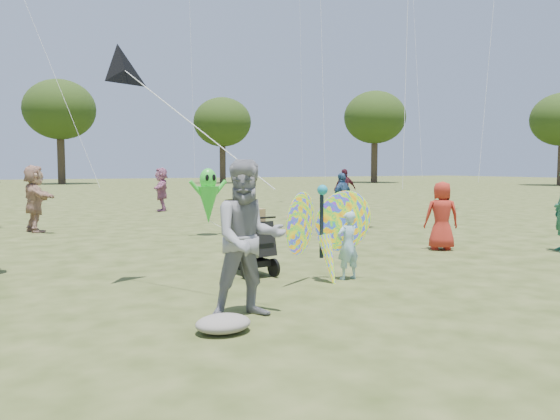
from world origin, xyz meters
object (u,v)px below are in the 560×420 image
object	(u,v)px
butterfly_kite	(325,234)
alien_kite	(208,198)
child_girl	(348,245)
jogging_stroller	(250,237)
crowd_c	(342,198)
crowd_j	(161,189)
adult_man	(249,239)
crowd_h	(345,189)
crowd_d	(34,199)
crowd_a	(442,216)

from	to	relation	value
butterfly_kite	alien_kite	distance (m)	6.26
child_girl	jogging_stroller	size ratio (longest dim) A/B	0.99
crowd_c	alien_kite	bearing A→B (deg)	-6.22
crowd_j	crowd_c	bearing A→B (deg)	45.48
adult_man	crowd_j	size ratio (longest dim) A/B	1.06
jogging_stroller	alien_kite	bearing A→B (deg)	70.14
crowd_h	alien_kite	bearing A→B (deg)	41.16
crowd_h	crowd_d	bearing A→B (deg)	18.90
adult_man	crowd_j	xyz separation A→B (m)	(3.30, 15.86, -0.05)
child_girl	adult_man	bearing A→B (deg)	27.65
child_girl	crowd_h	distance (m)	14.28
crowd_a	butterfly_kite	bearing A→B (deg)	51.84
crowd_c	butterfly_kite	xyz separation A→B (m)	(-5.25, -7.30, -0.05)
crowd_a	butterfly_kite	xyz separation A→B (m)	(-3.96, -1.62, 0.01)
alien_kite	crowd_c	bearing A→B (deg)	12.30
crowd_h	alien_kite	xyz separation A→B (m)	(-8.04, -5.58, 0.12)
crowd_a	alien_kite	world-z (taller)	alien_kite
jogging_stroller	butterfly_kite	bearing A→B (deg)	-62.58
crowd_d	crowd_h	size ratio (longest dim) A/B	1.08
crowd_a	crowd_j	distance (m)	13.23
crowd_j	alien_kite	bearing A→B (deg)	10.85
child_girl	crowd_a	xyz separation A→B (m)	(3.52, 1.62, 0.19)
crowd_a	crowd_j	bearing A→B (deg)	-49.55
child_girl	crowd_d	bearing A→B (deg)	-67.79
adult_man	crowd_d	distance (m)	10.55
crowd_c	crowd_d	xyz separation A→B (m)	(-8.78, 1.87, 0.12)
child_girl	adult_man	world-z (taller)	adult_man
jogging_stroller	crowd_c	bearing A→B (deg)	38.73
child_girl	crowd_j	world-z (taller)	crowd_j
crowd_a	crowd_d	xyz separation A→B (m)	(-7.49, 7.55, 0.18)
crowd_c	crowd_d	distance (m)	8.98
jogging_stroller	butterfly_kite	world-z (taller)	butterfly_kite
crowd_c	crowd_h	distance (m)	5.54
crowd_a	crowd_j	world-z (taller)	crowd_j
crowd_j	jogging_stroller	bearing A→B (deg)	8.75
crowd_d	butterfly_kite	bearing A→B (deg)	-173.00
crowd_c	alien_kite	size ratio (longest dim) A/B	0.91
crowd_a	jogging_stroller	bearing A→B (deg)	35.89
child_girl	crowd_d	size ratio (longest dim) A/B	0.59
crowd_d	crowd_h	world-z (taller)	crowd_d
crowd_h	alien_kite	size ratio (longest dim) A/B	0.97
adult_man	crowd_d	size ratio (longest dim) A/B	1.02
child_girl	crowd_h	size ratio (longest dim) A/B	0.64
child_girl	alien_kite	bearing A→B (deg)	-90.84
crowd_j	alien_kite	distance (m)	8.44
crowd_a	crowd_h	distance (m)	11.15
crowd_j	jogging_stroller	xyz separation A→B (m)	(-2.22, -13.51, -0.26)
crowd_a	alien_kite	xyz separation A→B (m)	(-3.56, 4.62, 0.24)
child_girl	crowd_d	distance (m)	9.99
crowd_d	crowd_j	xyz separation A→B (m)	(4.99, 5.45, -0.04)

